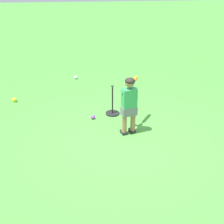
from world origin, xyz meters
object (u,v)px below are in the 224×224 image
play_ball_near_batter (93,117)px  child_batter (129,100)px  play_ball_midfield (76,77)px  play_ball_far_right (14,100)px  batting_tee (112,109)px  toy_bucket (128,101)px

play_ball_near_batter → child_batter: bearing=-133.1°
play_ball_midfield → play_ball_far_right: size_ratio=0.95×
child_batter → batting_tee: size_ratio=1.74×
batting_tee → play_ball_midfield: bearing=19.9°
play_ball_near_batter → play_ball_far_right: 1.98m
child_batter → play_ball_far_right: size_ratio=10.88×
batting_tee → toy_bucket: (0.38, -0.38, -0.01)m
toy_bucket → play_ball_near_batter: bearing=125.4°
child_batter → batting_tee: bearing=15.9°
play_ball_near_batter → batting_tee: 0.45m
play_ball_near_batter → play_ball_midfield: bearing=9.0°
play_ball_near_batter → play_ball_far_right: bearing=60.0°
child_batter → toy_bucket: (1.15, -0.16, -0.55)m
play_ball_midfield → batting_tee: size_ratio=0.15×
play_ball_midfield → batting_tee: batting_tee is taller
child_batter → toy_bucket: 1.28m
batting_tee → toy_bucket: 0.54m
play_ball_near_batter → toy_bucket: bearing=-54.6°
play_ball_near_batter → toy_bucket: toy_bucket is taller
child_batter → toy_bucket: child_batter is taller
child_batter → play_ball_midfield: size_ratio=11.40×
play_ball_far_right → play_ball_near_batter: bearing=-120.0°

